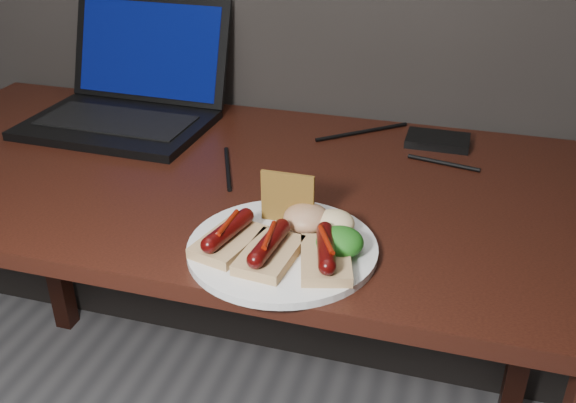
% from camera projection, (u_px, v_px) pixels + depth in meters
% --- Properties ---
extents(desk, '(1.40, 0.70, 0.75)m').
position_uv_depth(desk, '(216.00, 212.00, 1.25)').
color(desk, '#36160D').
rests_on(desk, ground).
extents(laptop, '(0.39, 0.36, 0.25)m').
position_uv_depth(laptop, '(129.00, 97.00, 1.42)').
color(laptop, black).
rests_on(laptop, desk).
extents(hard_drive, '(0.13, 0.08, 0.02)m').
position_uv_depth(hard_drive, '(438.00, 140.00, 1.32)').
color(hard_drive, black).
rests_on(hard_drive, desk).
extents(desk_cables, '(0.88, 0.41, 0.01)m').
position_uv_depth(desk_cables, '(262.00, 143.00, 1.32)').
color(desk_cables, black).
rests_on(desk_cables, desk).
extents(plate, '(0.29, 0.29, 0.01)m').
position_uv_depth(plate, '(282.00, 248.00, 0.96)').
color(plate, silver).
rests_on(plate, desk).
extents(bread_sausage_left, '(0.09, 0.13, 0.04)m').
position_uv_depth(bread_sausage_left, '(228.00, 237.00, 0.95)').
color(bread_sausage_left, tan).
rests_on(bread_sausage_left, plate).
extents(bread_sausage_center, '(0.08, 0.12, 0.04)m').
position_uv_depth(bread_sausage_center, '(269.00, 250.00, 0.91)').
color(bread_sausage_center, tan).
rests_on(bread_sausage_center, plate).
extents(bread_sausage_right, '(0.10, 0.13, 0.04)m').
position_uv_depth(bread_sausage_right, '(326.00, 254.00, 0.90)').
color(bread_sausage_right, tan).
rests_on(bread_sausage_right, plate).
extents(crispbread, '(0.09, 0.01, 0.08)m').
position_uv_depth(crispbread, '(287.00, 198.00, 1.00)').
color(crispbread, olive).
rests_on(crispbread, plate).
extents(salad_greens, '(0.07, 0.07, 0.04)m').
position_uv_depth(salad_greens, '(340.00, 242.00, 0.93)').
color(salad_greens, '#145611').
rests_on(salad_greens, plate).
extents(salsa_mound, '(0.07, 0.07, 0.04)m').
position_uv_depth(salsa_mound, '(306.00, 218.00, 0.99)').
color(salsa_mound, maroon).
rests_on(salsa_mound, plate).
extents(coleslaw_mound, '(0.06, 0.06, 0.04)m').
position_uv_depth(coleslaw_mound, '(334.00, 223.00, 0.98)').
color(coleslaw_mound, '#EEE9CD').
rests_on(coleslaw_mound, plate).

